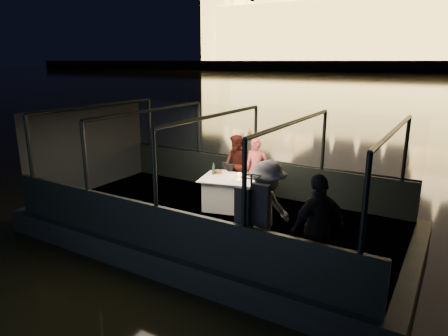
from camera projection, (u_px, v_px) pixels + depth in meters
The scene contains 26 objects.
river_water at pixel (439, 82), 75.54m from camera, with size 500.00×500.00×0.00m, color black.
boat_hull at pixel (215, 236), 9.24m from camera, with size 8.60×4.40×1.00m, color black.
boat_deck at pixel (215, 217), 9.11m from camera, with size 8.00×4.00×0.04m, color black.
gunwale_port at pixel (255, 176), 10.65m from camera, with size 8.00×0.08×0.90m, color black.
gunwale_starboard at pixel (157, 229), 7.33m from camera, with size 8.00×0.08×0.90m, color black.
cabin_glass_port at pixel (256, 134), 10.35m from camera, with size 8.00×0.02×1.40m, color #99B2B2, non-canonical shape.
cabin_glass_starboard at pixel (154, 168), 7.03m from camera, with size 8.00×0.02×1.40m, color #99B2B2, non-canonical shape.
cabin_roof_glass at pixel (214, 116), 8.51m from camera, with size 8.00×4.00×0.02m, color #99B2B2, non-canonical shape.
end_wall_fore at pixel (90, 148), 10.79m from camera, with size 0.02×4.00×2.30m, color black, non-canonical shape.
end_wall_aft at pixel (412, 199), 6.83m from camera, with size 0.02×4.00×2.30m, color black, non-canonical shape.
canopy_ribs at pixel (215, 168), 8.81m from camera, with size 8.00×4.00×2.30m, color black, non-canonical shape.
dining_table_central at pixel (232, 193), 9.48m from camera, with size 1.45×1.05×0.77m, color silver.
chair_port_left at pixel (224, 181), 10.23m from camera, with size 0.41×0.41×0.87m, color black.
chair_port_right at pixel (251, 184), 9.99m from camera, with size 0.45×0.45×0.96m, color black.
coat_stand at pixel (251, 221), 6.53m from camera, with size 0.47×0.38×1.70m, color black, non-canonical shape.
person_woman_coral at pixel (256, 170), 10.12m from camera, with size 0.56×0.37×1.56m, color #F15759.
person_man_maroon at pixel (237, 167), 10.39m from camera, with size 0.77×0.60×1.59m, color #3E1611.
passenger_stripe at pixel (266, 216), 6.87m from camera, with size 1.19×0.67×1.84m, color silver.
passenger_dark at pixel (318, 229), 6.35m from camera, with size 1.03×0.43×1.76m, color black.
wine_bottle at pixel (213, 168), 9.64m from camera, with size 0.06×0.06×0.29m, color #163D21.
bread_basket at pixel (218, 172), 9.77m from camera, with size 0.19×0.19×0.07m, color brown.
amber_candle at pixel (239, 175), 9.51m from camera, with size 0.06×0.06×0.09m, color orange.
plate_near at pixel (236, 180), 9.21m from camera, with size 0.25×0.25×0.02m, color white.
plate_far at pixel (223, 171), 9.95m from camera, with size 0.23×0.23×0.01m, color white.
wine_glass_white at pixel (214, 170), 9.68m from camera, with size 0.06×0.06×0.17m, color silver, non-canonical shape.
wine_glass_red at pixel (243, 172), 9.58m from camera, with size 0.06×0.06×0.19m, color white, non-canonical shape.
Camera 1 is at (4.54, -7.20, 3.93)m, focal length 32.00 mm.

